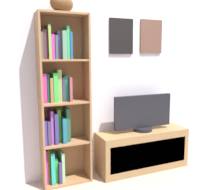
{
  "coord_description": "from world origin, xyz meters",
  "views": [
    {
      "loc": [
        -1.35,
        -1.59,
        1.33
      ],
      "look_at": [
        -0.27,
        0.85,
        0.92
      ],
      "focal_mm": 41.36,
      "sensor_mm": 36.0,
      "label": 1
    }
  ],
  "objects": [
    {
      "name": "football",
      "position": [
        -0.74,
        0.98,
        1.83
      ],
      "size": [
        0.32,
        0.29,
        0.17
      ],
      "primitive_type": "ellipsoid",
      "rotation": [
        0.0,
        0.0,
        0.57
      ],
      "color": "brown",
      "rests_on": "bookshelf"
    },
    {
      "name": "tv_stand",
      "position": [
        0.16,
        0.93,
        0.23
      ],
      "size": [
        1.08,
        0.34,
        0.46
      ],
      "color": "olive",
      "rests_on": "ground"
    },
    {
      "name": "bookshelf",
      "position": [
        -0.79,
        1.0,
        0.85
      ],
      "size": [
        0.5,
        0.25,
        1.74
      ],
      "color": "#996740",
      "rests_on": "ground"
    },
    {
      "name": "back_wall",
      "position": [
        0.0,
        1.13,
        1.27
      ],
      "size": [
        4.8,
        0.08,
        2.53
      ],
      "color": "silver",
      "rests_on": "ground"
    },
    {
      "name": "television",
      "position": [
        0.16,
        0.93,
        0.67
      ],
      "size": [
        0.72,
        0.22,
        0.42
      ],
      "color": "black",
      "rests_on": "tv_stand"
    }
  ]
}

